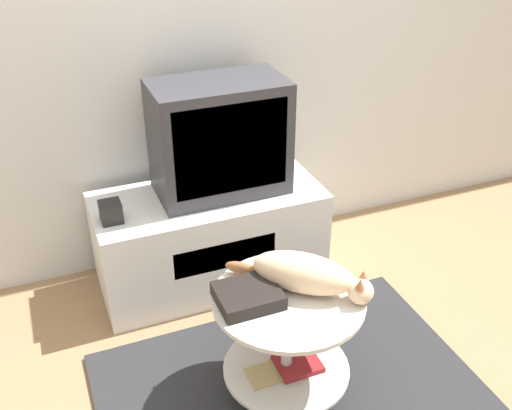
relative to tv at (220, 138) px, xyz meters
name	(u,v)px	position (x,y,z in m)	size (l,w,h in m)	color
ground_plane	(297,405)	(-0.02, -0.95, -0.77)	(12.00, 12.00, 0.00)	#93704C
wall_back	(190,6)	(-0.02, 0.30, 0.53)	(8.00, 0.05, 2.60)	silver
rug	(298,403)	(-0.02, -0.95, -0.76)	(1.51, 1.15, 0.02)	#28282B
tv_stand	(210,238)	(-0.08, -0.03, -0.52)	(1.10, 0.49, 0.49)	silver
tv	(220,138)	(0.00, 0.00, 0.00)	(0.61, 0.35, 0.54)	#333338
speaker	(111,212)	(-0.55, -0.10, -0.22)	(0.09, 0.09, 0.09)	black
coffee_table	(288,334)	(-0.04, -0.88, -0.44)	(0.57, 0.57, 0.48)	#B2B2B7
dvd_box	(248,296)	(-0.19, -0.85, -0.23)	(0.23, 0.19, 0.05)	black
cat	(306,274)	(0.03, -0.87, -0.19)	(0.45, 0.41, 0.15)	beige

